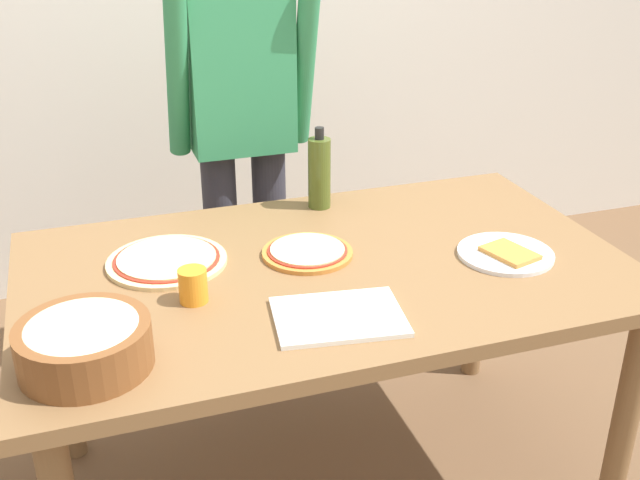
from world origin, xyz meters
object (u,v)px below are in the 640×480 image
object	(u,v)px
pizza_raw_on_board	(167,260)
plate_with_slice	(506,254)
pizza_cooked_on_tray	(307,252)
popcorn_bowl	(84,341)
cutting_board_white	(339,317)
dining_table	(326,294)
cup_orange	(193,286)
person_cook	(242,124)
olive_oil_bottle	(319,172)

from	to	relation	value
pizza_raw_on_board	plate_with_slice	world-z (taller)	plate_with_slice
pizza_cooked_on_tray	popcorn_bowl	world-z (taller)	popcorn_bowl
pizza_cooked_on_tray	cutting_board_white	xyz separation A→B (m)	(-0.03, -0.34, -0.00)
pizza_cooked_on_tray	plate_with_slice	world-z (taller)	plate_with_slice
plate_with_slice	cutting_board_white	distance (m)	0.57
dining_table	cutting_board_white	xyz separation A→B (m)	(-0.06, -0.27, 0.10)
cutting_board_white	dining_table	bearing A→B (deg)	77.00
plate_with_slice	cup_orange	bearing A→B (deg)	178.20
plate_with_slice	cutting_board_white	bearing A→B (deg)	-163.16
person_cook	popcorn_bowl	distance (m)	1.20
dining_table	popcorn_bowl	size ratio (longest dim) A/B	5.71
pizza_cooked_on_tray	person_cook	bearing A→B (deg)	91.21
dining_table	pizza_raw_on_board	bearing A→B (deg)	160.49
person_cook	cup_orange	xyz separation A→B (m)	(-0.32, -0.84, -0.14)
pizza_raw_on_board	cup_orange	xyz separation A→B (m)	(0.03, -0.22, 0.03)
olive_oil_bottle	pizza_raw_on_board	bearing A→B (deg)	-154.37
dining_table	cup_orange	size ratio (longest dim) A/B	18.82
person_cook	olive_oil_bottle	size ratio (longest dim) A/B	6.33
cup_orange	olive_oil_bottle	bearing A→B (deg)	44.44
pizza_raw_on_board	cutting_board_white	world-z (taller)	pizza_raw_on_board
pizza_cooked_on_tray	olive_oil_bottle	size ratio (longest dim) A/B	0.97
popcorn_bowl	cup_orange	xyz separation A→B (m)	(0.26, 0.20, -0.02)
pizza_raw_on_board	cutting_board_white	size ratio (longest dim) A/B	1.07
plate_with_slice	cutting_board_white	size ratio (longest dim) A/B	0.87
person_cook	plate_with_slice	world-z (taller)	person_cook
popcorn_bowl	cup_orange	world-z (taller)	popcorn_bowl
pizza_raw_on_board	pizza_cooked_on_tray	xyz separation A→B (m)	(0.37, -0.07, 0.00)
pizza_cooked_on_tray	popcorn_bowl	distance (m)	0.70
popcorn_bowl	cutting_board_white	xyz separation A→B (m)	(0.57, 0.01, -0.06)
person_cook	dining_table	bearing A→B (deg)	-86.70
olive_oil_bottle	popcorn_bowl	bearing A→B (deg)	-137.77
pizza_cooked_on_tray	plate_with_slice	bearing A→B (deg)	-19.43
plate_with_slice	olive_oil_bottle	xyz separation A→B (m)	(-0.37, 0.50, 0.11)
dining_table	olive_oil_bottle	distance (m)	0.45
dining_table	cup_orange	distance (m)	0.40
pizza_cooked_on_tray	cutting_board_white	world-z (taller)	pizza_cooked_on_tray
pizza_raw_on_board	popcorn_bowl	size ratio (longest dim) A/B	1.14
person_cook	plate_with_slice	xyz separation A→B (m)	(0.52, -0.87, -0.17)
dining_table	cup_orange	world-z (taller)	cup_orange
plate_with_slice	cutting_board_white	world-z (taller)	plate_with_slice
cup_orange	popcorn_bowl	bearing A→B (deg)	-142.24
pizza_cooked_on_tray	cutting_board_white	size ratio (longest dim) A/B	0.83
dining_table	pizza_raw_on_board	size ratio (longest dim) A/B	5.01
person_cook	pizza_raw_on_board	size ratio (longest dim) A/B	5.07
pizza_cooked_on_tray	cutting_board_white	bearing A→B (deg)	-95.62
plate_with_slice	cup_orange	world-z (taller)	cup_orange
cup_orange	cutting_board_white	distance (m)	0.36
pizza_cooked_on_tray	pizza_raw_on_board	bearing A→B (deg)	169.20
cutting_board_white	olive_oil_bottle	bearing A→B (deg)	75.20
plate_with_slice	olive_oil_bottle	bearing A→B (deg)	126.67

